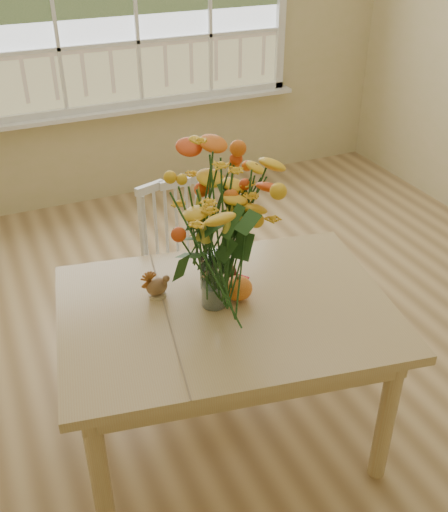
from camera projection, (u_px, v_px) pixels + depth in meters
name	position (u px, v px, depth m)	size (l,w,h in m)	color
floor	(282.00, 362.00, 3.06)	(4.00, 4.50, 0.01)	#99764A
wall_back	(134.00, 11.00, 4.10)	(4.00, 0.02, 2.70)	#CDC283
dining_table	(226.00, 326.00, 2.36)	(1.41, 1.12, 0.68)	tan
windsor_chair	(184.00, 259.00, 2.98)	(0.41, 0.39, 0.86)	white
flower_vase	(213.00, 230.00, 2.16)	(0.46, 0.46, 0.55)	white
pumpkin	(238.00, 289.00, 2.33)	(0.12, 0.12, 0.09)	#CF5218
turkey_figurine	(157.00, 287.00, 2.35)	(0.10, 0.08, 0.11)	#CCB78C
dark_gourd	(227.00, 273.00, 2.45)	(0.13, 0.12, 0.07)	#38160F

